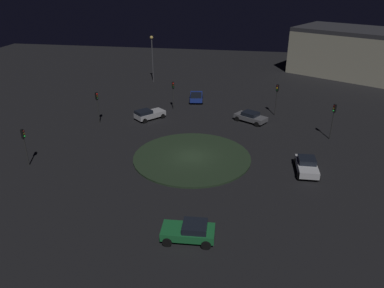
% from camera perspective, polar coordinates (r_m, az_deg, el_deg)
% --- Properties ---
extents(ground_plane, '(119.56, 119.56, 0.00)m').
position_cam_1_polar(ground_plane, '(38.55, -0.00, -2.16)').
color(ground_plane, black).
extents(roundabout_island, '(12.26, 12.26, 0.18)m').
position_cam_1_polar(roundabout_island, '(38.51, -0.00, -2.04)').
color(roundabout_island, '#263823').
rests_on(roundabout_island, ground_plane).
extents(car_grey, '(4.46, 3.66, 1.33)m').
position_cam_1_polar(car_grey, '(48.30, 9.06, 4.19)').
color(car_grey, slate).
rests_on(car_grey, ground_plane).
extents(car_white, '(2.15, 4.03, 1.44)m').
position_cam_1_polar(car_white, '(37.19, 17.32, -3.17)').
color(car_white, white).
rests_on(car_white, ground_plane).
extents(car_green, '(3.92, 2.25, 1.42)m').
position_cam_1_polar(car_green, '(27.16, -0.38, -13.31)').
color(car_green, '#1E7238').
rests_on(car_green, ground_plane).
extents(car_silver, '(3.92, 4.11, 1.37)m').
position_cam_1_polar(car_silver, '(48.93, -6.72, 4.63)').
color(car_silver, silver).
rests_on(car_silver, ground_plane).
extents(car_blue, '(2.51, 4.11, 1.39)m').
position_cam_1_polar(car_blue, '(55.62, 0.66, 7.33)').
color(car_blue, '#1E38A5').
rests_on(car_blue, ground_plane).
extents(traffic_light_west, '(0.39, 0.35, 3.90)m').
position_cam_1_polar(traffic_light_west, '(39.42, -24.54, 0.55)').
color(traffic_light_west, '#2D2D2D').
rests_on(traffic_light_west, ground_plane).
extents(traffic_light_northeast, '(0.37, 0.40, 4.30)m').
position_cam_1_polar(traffic_light_northeast, '(50.46, 12.99, 7.59)').
color(traffic_light_northeast, '#2D2D2D').
rests_on(traffic_light_northeast, ground_plane).
extents(traffic_light_north, '(0.36, 0.39, 4.00)m').
position_cam_1_polar(traffic_light_north, '(51.58, -2.93, 8.34)').
color(traffic_light_north, '#2D2D2D').
rests_on(traffic_light_north, ground_plane).
extents(traffic_light_northeast_near, '(0.40, 0.37, 4.22)m').
position_cam_1_polar(traffic_light_northeast_near, '(44.73, 21.04, 4.24)').
color(traffic_light_northeast_near, '#2D2D2D').
rests_on(traffic_light_northeast_near, ground_plane).
extents(traffic_light_northwest, '(0.40, 0.37, 4.10)m').
position_cam_1_polar(traffic_light_northwest, '(47.98, -14.44, 6.37)').
color(traffic_light_northwest, '#2D2D2D').
rests_on(traffic_light_northwest, ground_plane).
extents(streetlamp_northwest, '(0.56, 0.56, 7.94)m').
position_cam_1_polar(streetlamp_northwest, '(65.56, -6.19, 14.11)').
color(streetlamp_northwest, '#4C4C51').
rests_on(streetlamp_northwest, ground_plane).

